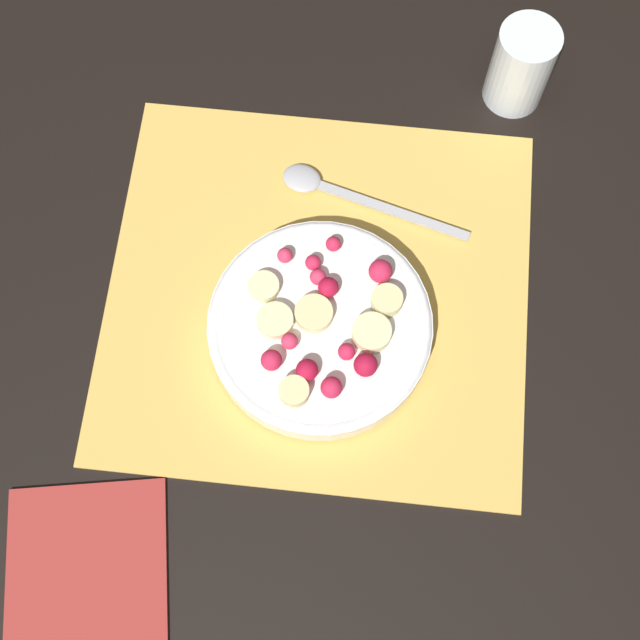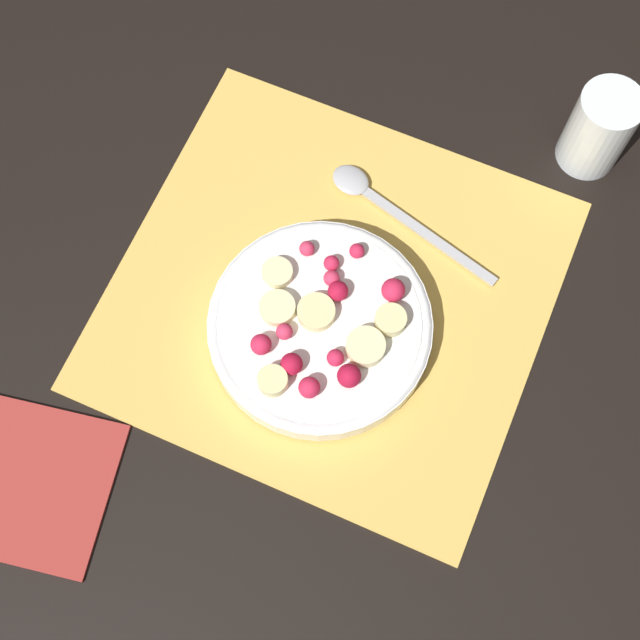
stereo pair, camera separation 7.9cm
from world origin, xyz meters
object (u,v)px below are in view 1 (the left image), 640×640
Objects in this scene: spoon at (336,191)px; drinking_glass at (521,66)px; fruit_bowl at (321,327)px; napkin at (86,565)px.

drinking_glass is (-0.17, -0.13, 0.04)m from spoon.
fruit_bowl reaches higher than napkin.
spoon is at bearing -89.89° from fruit_bowl.
drinking_glass is at bearing -126.05° from spoon.
spoon is 0.22m from drinking_glass.
fruit_bowl reaches higher than spoon.
fruit_bowl is at bearing -127.77° from napkin.
drinking_glass reaches higher than spoon.
napkin is (0.34, 0.51, -0.04)m from drinking_glass.
spoon is 2.03× the size of drinking_glass.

